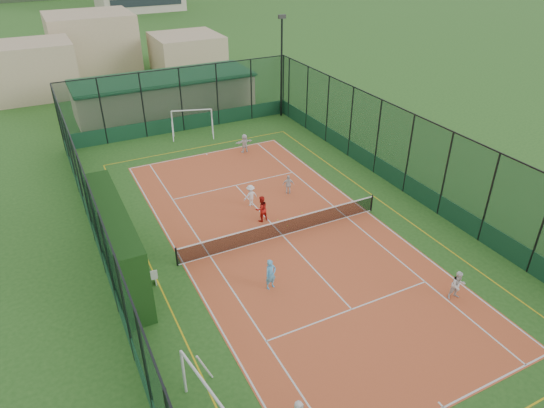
{
  "coord_description": "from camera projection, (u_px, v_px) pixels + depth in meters",
  "views": [
    {
      "loc": [
        -10.17,
        -18.95,
        14.44
      ],
      "look_at": [
        0.08,
        1.41,
        1.2
      ],
      "focal_mm": 32.0,
      "sensor_mm": 36.0,
      "label": 1
    }
  ],
  "objects": [
    {
      "name": "child_far_right",
      "position": [
        288.0,
        185.0,
        29.54
      ],
      "size": [
        0.78,
        0.6,
        1.24
      ],
      "primitive_type": "imported",
      "rotation": [
        0.0,
        0.0,
        2.67
      ],
      "color": "white",
      "rests_on": "court_slab"
    },
    {
      "name": "court_slab",
      "position": [
        283.0,
        236.0,
        25.84
      ],
      "size": [
        11.17,
        23.97,
        0.01
      ],
      "primitive_type": "cube",
      "color": "#CA552D",
      "rests_on": "ground"
    },
    {
      "name": "perimeter_fence",
      "position": [
        283.0,
        195.0,
        24.59
      ],
      "size": [
        18.12,
        34.12,
        5.0
      ],
      "primitive_type": null,
      "color": "#113423",
      "rests_on": "ground"
    },
    {
      "name": "hedge_left",
      "position": [
        117.0,
        242.0,
        22.21
      ],
      "size": [
        1.22,
        8.13,
        3.56
      ],
      "primitive_type": "cube",
      "color": "black",
      "rests_on": "ground"
    },
    {
      "name": "white_bench",
      "position": [
        139.0,
        279.0,
        21.96
      ],
      "size": [
        1.66,
        0.61,
        0.91
      ],
      "primitive_type": null,
      "rotation": [
        0.0,
        0.0,
        -0.1
      ],
      "color": "white",
      "rests_on": "ground"
    },
    {
      "name": "tennis_balls",
      "position": [
        289.0,
        219.0,
        27.18
      ],
      "size": [
        1.69,
        0.91,
        0.07
      ],
      "color": "#CCE033",
      "rests_on": "court_slab"
    },
    {
      "name": "child_near_right",
      "position": [
        458.0,
        285.0,
        21.2
      ],
      "size": [
        0.79,
        0.68,
        1.41
      ],
      "primitive_type": "imported",
      "rotation": [
        0.0,
        0.0,
        -0.24
      ],
      "color": "white",
      "rests_on": "court_slab"
    },
    {
      "name": "ground",
      "position": [
        283.0,
        236.0,
        25.84
      ],
      "size": [
        300.0,
        300.0,
        0.0
      ],
      "primitive_type": "plane",
      "color": "#27581E",
      "rests_on": "ground"
    },
    {
      "name": "child_near_mid",
      "position": [
        271.0,
        274.0,
        21.78
      ],
      "size": [
        0.61,
        0.46,
        1.51
      ],
      "primitive_type": "imported",
      "rotation": [
        0.0,
        0.0,
        0.18
      ],
      "color": "#55B5F1",
      "rests_on": "court_slab"
    },
    {
      "name": "futsal_goal_near",
      "position": [
        205.0,
        402.0,
        15.68
      ],
      "size": [
        3.24,
        1.4,
        2.02
      ],
      "primitive_type": null,
      "rotation": [
        0.0,
        0.0,
        1.73
      ],
      "color": "white",
      "rests_on": "ground"
    },
    {
      "name": "child_far_back",
      "position": [
        245.0,
        143.0,
        34.94
      ],
      "size": [
        1.27,
        0.43,
        1.37
      ],
      "primitive_type": "imported",
      "rotation": [
        0.0,
        0.0,
        3.12
      ],
      "color": "white",
      "rests_on": "court_slab"
    },
    {
      "name": "child_far_left",
      "position": [
        251.0,
        195.0,
        28.27
      ],
      "size": [
        0.91,
        0.59,
        1.33
      ],
      "primitive_type": "imported",
      "rotation": [
        0.0,
        0.0,
        3.26
      ],
      "color": "white",
      "rests_on": "court_slab"
    },
    {
      "name": "clubhouse",
      "position": [
        165.0,
        94.0,
        42.04
      ],
      "size": [
        15.2,
        7.2,
        3.15
      ],
      "primitive_type": null,
      "color": "tan",
      "rests_on": "ground"
    },
    {
      "name": "floodlight_ne",
      "position": [
        281.0,
        68.0,
        39.94
      ],
      "size": [
        0.6,
        0.26,
        8.25
      ],
      "primitive_type": null,
      "color": "black",
      "rests_on": "ground"
    },
    {
      "name": "coach",
      "position": [
        261.0,
        209.0,
        26.77
      ],
      "size": [
        0.82,
        0.68,
        1.52
      ],
      "primitive_type": "imported",
      "rotation": [
        0.0,
        0.0,
        3.29
      ],
      "color": "red",
      "rests_on": "court_slab"
    },
    {
      "name": "tennis_net",
      "position": [
        283.0,
        227.0,
        25.58
      ],
      "size": [
        11.67,
        0.12,
        1.06
      ],
      "primitive_type": null,
      "color": "black",
      "rests_on": "ground"
    },
    {
      "name": "futsal_goal_far",
      "position": [
        192.0,
        123.0,
        37.59
      ],
      "size": [
        3.28,
        1.82,
        2.03
      ],
      "primitive_type": null,
      "rotation": [
        0.0,
        0.0,
        -0.31
      ],
      "color": "white",
      "rests_on": "ground"
    }
  ]
}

